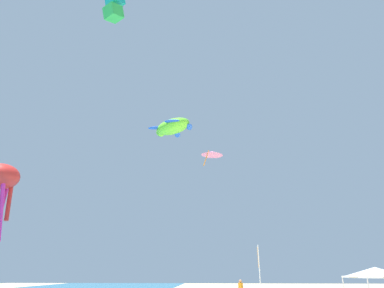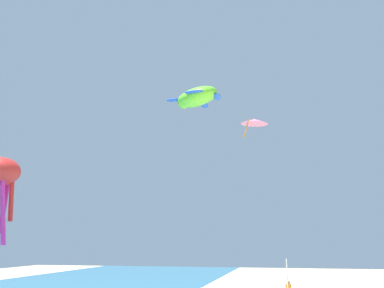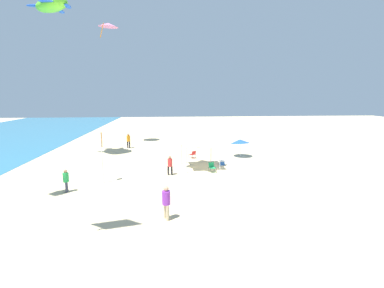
{
  "view_description": "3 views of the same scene",
  "coord_description": "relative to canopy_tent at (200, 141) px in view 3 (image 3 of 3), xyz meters",
  "views": [
    {
      "loc": [
        -21.54,
        12.11,
        2.58
      ],
      "look_at": [
        0.34,
        13.43,
        10.94
      ],
      "focal_mm": 31.25,
      "sensor_mm": 36.0,
      "label": 1
    },
    {
      "loc": [
        -22.93,
        9.44,
        4.76
      ],
      "look_at": [
        0.34,
        14.56,
        10.14
      ],
      "focal_mm": 40.36,
      "sensor_mm": 36.0,
      "label": 2
    },
    {
      "loc": [
        -22.57,
        4.48,
        6.71
      ],
      "look_at": [
        0.67,
        2.56,
        2.47
      ],
      "focal_mm": 25.68,
      "sensor_mm": 36.0,
      "label": 3
    }
  ],
  "objects": [
    {
      "name": "folding_chair_right_of_tent",
      "position": [
        -1.64,
        -0.9,
        -2.02
      ],
      "size": [
        0.73,
        0.65,
        0.82
      ],
      "rotation": [
        0.0,
        0.0,
        4.94
      ],
      "color": "black",
      "rests_on": "ground"
    },
    {
      "name": "ground",
      "position": [
        -2.08,
        -1.72,
        -2.54
      ],
      "size": [
        120.0,
        120.0,
        0.1
      ],
      "primitive_type": "cube",
      "color": "beige"
    },
    {
      "name": "kite_delta_pink",
      "position": [
        12.81,
        10.26,
        12.82
      ],
      "size": [
        3.52,
        3.52,
        1.98
      ],
      "rotation": [
        0.0,
        0.0,
        5.54
      ],
      "color": "pink"
    },
    {
      "name": "beach_umbrella",
      "position": [
        4.0,
        -4.82,
        -0.8
      ],
      "size": [
        2.11,
        2.09,
        2.08
      ],
      "color": "silver",
      "rests_on": "ground"
    },
    {
      "name": "person_far_stroller",
      "position": [
        -2.28,
        2.76,
        -1.52
      ],
      "size": [
        0.39,
        0.43,
        1.65
      ],
      "rotation": [
        0.0,
        0.0,
        1.34
      ],
      "color": "black",
      "rests_on": "ground"
    },
    {
      "name": "person_beachcomber",
      "position": [
        -10.61,
        2.99,
        -1.38
      ],
      "size": [
        0.48,
        0.45,
        1.89
      ],
      "rotation": [
        0.0,
        0.0,
        0.4
      ],
      "color": "#C6B28C",
      "rests_on": "ground"
    },
    {
      "name": "folding_chair_facing_ocean",
      "position": [
        3.67,
        0.33,
        -2.02
      ],
      "size": [
        0.81,
        0.78,
        0.82
      ],
      "rotation": [
        0.0,
        0.0,
        2.17
      ],
      "color": "black",
      "rests_on": "ground"
    },
    {
      "name": "canopy_tent",
      "position": [
        0.0,
        0.0,
        0.0
      ],
      "size": [
        3.6,
        3.31,
        2.83
      ],
      "rotation": [
        0.0,
        0.0,
        0.09
      ],
      "color": "#B7B7BC",
      "rests_on": "ground"
    },
    {
      "name": "kite_turtle_lime",
      "position": [
        4.77,
        13.94,
        12.68
      ],
      "size": [
        4.68,
        4.67,
        2.01
      ],
      "rotation": [
        0.0,
        0.0,
        0.75
      ],
      "color": "#66D82D"
    },
    {
      "name": "cooler_box",
      "position": [
        0.72,
        -2.24,
        -2.29
      ],
      "size": [
        0.63,
        0.43,
        0.4
      ],
      "color": "blue",
      "rests_on": "ground"
    },
    {
      "name": "person_near_umbrella",
      "position": [
        9.91,
        7.93,
        -1.4
      ],
      "size": [
        0.44,
        0.44,
        1.86
      ],
      "rotation": [
        0.0,
        0.0,
        0.95
      ],
      "color": "black",
      "rests_on": "ground"
    },
    {
      "name": "person_watching_sky",
      "position": [
        -5.78,
        9.95,
        -1.55
      ],
      "size": [
        0.42,
        0.38,
        1.61
      ],
      "rotation": [
        0.0,
        0.0,
        0.24
      ],
      "color": "#33384C",
      "rests_on": "ground"
    },
    {
      "name": "banner_flag",
      "position": [
        -3.91,
        7.88,
        -0.11
      ],
      "size": [
        0.36,
        0.06,
        3.97
      ],
      "color": "silver",
      "rests_on": "ground"
    }
  ]
}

